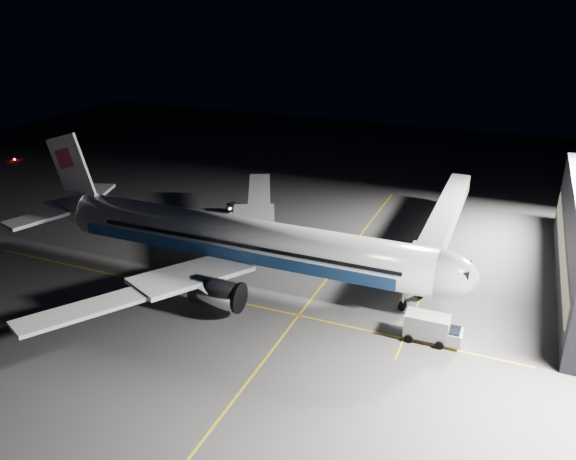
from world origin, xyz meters
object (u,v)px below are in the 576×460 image
(airliner, at_px, (235,239))
(jet_bridge, at_px, (443,221))
(service_truck, at_px, (432,328))
(baggage_tug, at_px, (233,207))
(safety_cone_b, at_px, (270,251))
(safety_cone_a, at_px, (241,259))
(safety_cone_c, at_px, (233,258))

(airliner, height_order, jet_bridge, airliner)
(airliner, bearing_deg, service_truck, -11.61)
(baggage_tug, bearing_deg, safety_cone_b, -62.71)
(airliner, xyz_separation_m, jet_bridge, (23.08, 18.06, -0.58))
(safety_cone_a, xyz_separation_m, safety_cone_c, (-1.27, 0.00, -0.06))
(airliner, relative_size, jet_bridge, 1.79)
(jet_bridge, bearing_deg, baggage_tug, 175.51)
(baggage_tug, bearing_deg, jet_bridge, -21.86)
(service_truck, height_order, safety_cone_a, service_truck)
(airliner, distance_m, safety_cone_c, 6.85)
(airliner, distance_m, safety_cone_b, 9.54)
(safety_cone_b, bearing_deg, safety_cone_c, -131.57)
(airliner, relative_size, baggage_tug, 23.23)
(airliner, xyz_separation_m, safety_cone_a, (-1.37, 4.00, -4.84))
(service_truck, bearing_deg, baggage_tug, 144.47)
(baggage_tug, distance_m, safety_cone_a, 19.58)
(baggage_tug, bearing_deg, service_truck, -52.36)
(airliner, bearing_deg, jet_bridge, 38.04)
(jet_bridge, relative_size, baggage_tug, 13.00)
(jet_bridge, distance_m, service_truck, 23.69)
(service_truck, xyz_separation_m, safety_cone_c, (-28.40, 9.29, -1.33))
(service_truck, distance_m, baggage_tug, 45.46)
(jet_bridge, distance_m, safety_cone_c, 29.62)
(jet_bridge, relative_size, service_truck, 5.84)
(safety_cone_a, xyz_separation_m, safety_cone_b, (2.39, 4.12, -0.05))
(safety_cone_a, bearing_deg, baggage_tug, 121.08)
(baggage_tug, xyz_separation_m, safety_cone_a, (10.10, -16.77, -0.42))
(safety_cone_a, bearing_deg, service_truck, -18.90)
(baggage_tug, bearing_deg, safety_cone_a, -76.30)
(jet_bridge, height_order, service_truck, jet_bridge)
(jet_bridge, distance_m, baggage_tug, 34.87)
(safety_cone_c, bearing_deg, baggage_tug, 117.80)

